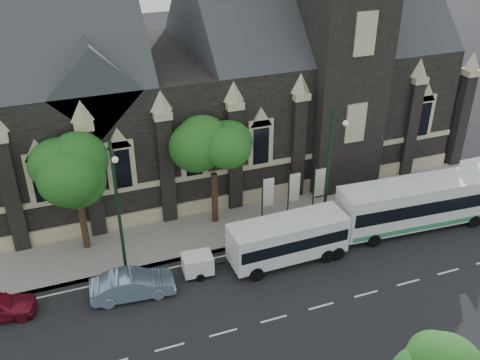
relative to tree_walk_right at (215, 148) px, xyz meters
name	(u,v)px	position (x,y,z in m)	size (l,w,h in m)	color
ground	(223,333)	(-3.21, -10.71, -5.82)	(160.00, 160.00, 0.00)	black
sidewalk	(178,237)	(-3.21, -1.21, -5.74)	(80.00, 5.00, 0.15)	gray
museum	(206,75)	(1.90, 8.07, 2.35)	(40.00, 17.70, 29.90)	black
tree_walk_right	(215,148)	(0.00, 0.00, 0.00)	(4.08, 4.08, 7.80)	black
tree_walk_left	(78,171)	(-9.01, -0.01, -0.08)	(3.91, 3.91, 7.64)	black
street_lamp_near	(330,164)	(6.79, -3.62, -0.71)	(0.36, 1.88, 9.00)	black
street_lamp_mid	(118,203)	(-7.21, -3.62, -0.71)	(0.36, 1.88, 9.00)	black
banner_flag_left	(266,196)	(3.08, -1.71, -3.43)	(0.90, 0.10, 4.00)	black
banner_flag_center	(292,190)	(5.08, -1.71, -3.43)	(0.90, 0.10, 4.00)	black
banner_flag_right	(318,186)	(7.08, -1.71, -3.43)	(0.90, 0.10, 4.00)	black
tour_coach	(422,202)	(13.22, -5.69, -3.88)	(12.35, 3.44, 3.56)	silver
shuttle_bus	(288,238)	(2.81, -5.98, -4.12)	(7.66, 2.79, 2.94)	silver
box_trailer	(198,264)	(-3.06, -5.40, -5.01)	(2.71, 1.60, 1.43)	white
sedan	(133,285)	(-7.21, -5.97, -5.01)	(1.71, 4.91, 1.62)	#7C93B3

